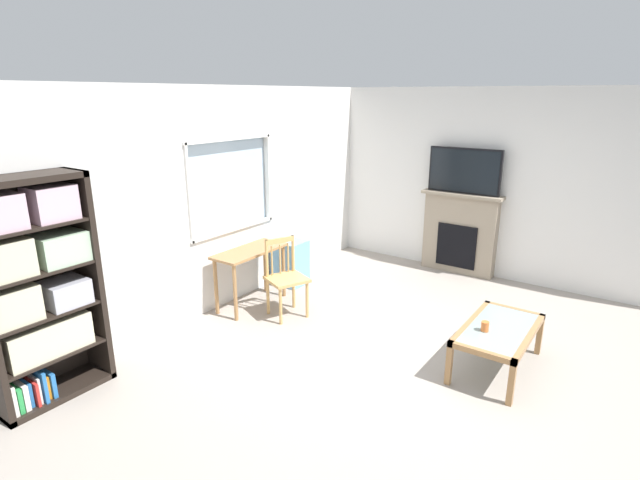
# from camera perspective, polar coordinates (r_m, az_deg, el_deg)

# --- Properties ---
(ground) EXTENTS (6.56, 5.92, 0.02)m
(ground) POSITION_cam_1_polar(r_m,az_deg,el_deg) (4.93, 9.95, -13.77)
(ground) COLOR #9E9389
(wall_back_with_window) EXTENTS (5.56, 0.15, 2.57)m
(wall_back_with_window) POSITION_cam_1_polar(r_m,az_deg,el_deg) (5.84, -11.77, 4.50)
(wall_back_with_window) COLOR silver
(wall_back_with_window) RESTS_ON ground
(wall_right) EXTENTS (0.12, 5.12, 2.57)m
(wall_right) POSITION_cam_1_polar(r_m,az_deg,el_deg) (7.05, 20.60, 5.96)
(wall_right) COLOR silver
(wall_right) RESTS_ON ground
(bookshelf) EXTENTS (0.90, 0.38, 1.88)m
(bookshelf) POSITION_cam_1_polar(r_m,az_deg,el_deg) (4.53, -30.35, -4.74)
(bookshelf) COLOR black
(bookshelf) RESTS_ON ground
(desk_under_window) EXTENTS (0.95, 0.41, 0.70)m
(desk_under_window) POSITION_cam_1_polar(r_m,az_deg,el_deg) (5.87, -8.13, -2.28)
(desk_under_window) COLOR #A37547
(desk_under_window) RESTS_ON ground
(wooden_chair) EXTENTS (0.54, 0.53, 0.90)m
(wooden_chair) POSITION_cam_1_polar(r_m,az_deg,el_deg) (5.60, -4.06, -4.34)
(wooden_chair) COLOR tan
(wooden_chair) RESTS_ON ground
(plastic_drawer_unit) EXTENTS (0.35, 0.40, 0.60)m
(plastic_drawer_unit) POSITION_cam_1_polar(r_m,az_deg,el_deg) (6.57, -3.49, -2.62)
(plastic_drawer_unit) COLOR #72ADDB
(plastic_drawer_unit) RESTS_ON ground
(fireplace) EXTENTS (0.26, 1.12, 1.15)m
(fireplace) POSITION_cam_1_polar(r_m,az_deg,el_deg) (7.19, 15.98, 0.81)
(fireplace) COLOR gray
(fireplace) RESTS_ON ground
(tv) EXTENTS (0.06, 0.99, 0.62)m
(tv) POSITION_cam_1_polar(r_m,az_deg,el_deg) (7.00, 16.51, 7.76)
(tv) COLOR black
(tv) RESTS_ON fireplace
(coffee_table) EXTENTS (1.07, 0.58, 0.42)m
(coffee_table) POSITION_cam_1_polar(r_m,az_deg,el_deg) (4.85, 20.14, -10.17)
(coffee_table) COLOR #8C9E99
(coffee_table) RESTS_ON ground
(sippy_cup) EXTENTS (0.07, 0.07, 0.09)m
(sippy_cup) POSITION_cam_1_polar(r_m,az_deg,el_deg) (4.70, 18.72, -9.53)
(sippy_cup) COLOR orange
(sippy_cup) RESTS_ON coffee_table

